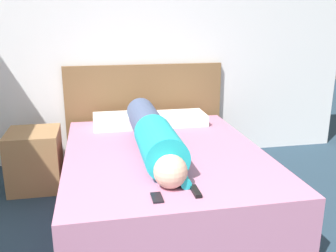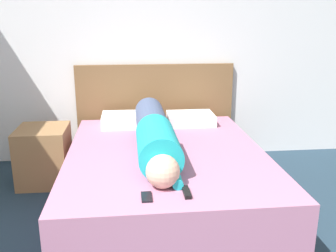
% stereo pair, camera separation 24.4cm
% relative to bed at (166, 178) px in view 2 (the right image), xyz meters
% --- Properties ---
extents(wall_back, '(5.10, 0.06, 2.60)m').
position_rel_bed_xyz_m(wall_back, '(-0.23, 1.20, 1.06)').
color(wall_back, white).
rests_on(wall_back, ground_plane).
extents(bed, '(1.58, 2.04, 0.48)m').
position_rel_bed_xyz_m(bed, '(0.00, 0.00, 0.00)').
color(bed, '#B2708E').
rests_on(bed, ground_plane).
extents(headboard, '(1.70, 0.04, 1.05)m').
position_rel_bed_xyz_m(headboard, '(0.00, 1.13, 0.28)').
color(headboard, brown).
rests_on(headboard, ground_plane).
extents(nightstand, '(0.46, 0.49, 0.54)m').
position_rel_bed_xyz_m(nightstand, '(-1.11, 0.58, 0.03)').
color(nightstand, olive).
rests_on(nightstand, ground_plane).
extents(person_lying, '(0.30, 1.61, 0.30)m').
position_rel_bed_xyz_m(person_lying, '(-0.09, -0.01, 0.38)').
color(person_lying, '#DBB293').
rests_on(person_lying, bed).
extents(pillow_near_headboard, '(0.49, 0.36, 0.12)m').
position_rel_bed_xyz_m(pillow_near_headboard, '(-0.32, 0.77, 0.30)').
color(pillow_near_headboard, white).
rests_on(pillow_near_headboard, bed).
extents(pillow_second, '(0.46, 0.36, 0.11)m').
position_rel_bed_xyz_m(pillow_second, '(0.33, 0.77, 0.29)').
color(pillow_second, white).
rests_on(pillow_second, bed).
extents(tv_remote, '(0.04, 0.15, 0.02)m').
position_rel_bed_xyz_m(tv_remote, '(0.04, -0.80, 0.25)').
color(tv_remote, black).
rests_on(tv_remote, bed).
extents(cell_phone, '(0.06, 0.13, 0.01)m').
position_rel_bed_xyz_m(cell_phone, '(-0.20, -0.82, 0.25)').
color(cell_phone, black).
rests_on(cell_phone, bed).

